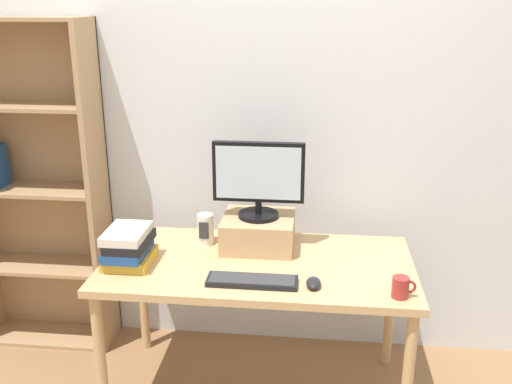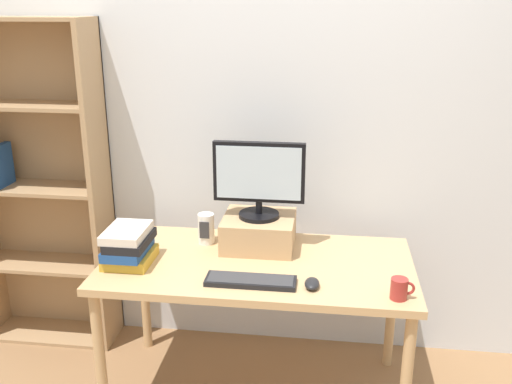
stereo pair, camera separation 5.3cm
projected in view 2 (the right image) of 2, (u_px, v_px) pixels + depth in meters
name	position (u px, v px, depth m)	size (l,w,h in m)	color
back_wall	(271.00, 120.00, 3.03)	(7.00, 0.08, 2.60)	silver
desk	(257.00, 275.00, 2.72)	(1.46, 0.75, 0.73)	tan
bookshelf_unit	(36.00, 185.00, 3.17)	(0.76, 0.28, 1.83)	tan
riser_box	(259.00, 231.00, 2.85)	(0.35, 0.33, 0.15)	tan
computer_monitor	(259.00, 178.00, 2.76)	(0.45, 0.20, 0.38)	black
keyboard	(251.00, 281.00, 2.48)	(0.40, 0.12, 0.02)	black
computer_mouse	(312.00, 284.00, 2.44)	(0.06, 0.10, 0.04)	black
book_stack	(129.00, 246.00, 2.65)	(0.21, 0.26, 0.17)	gold
coffee_mug	(400.00, 289.00, 2.34)	(0.10, 0.07, 0.09)	#9E2D28
desk_speaker	(206.00, 229.00, 2.88)	(0.08, 0.09, 0.16)	silver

